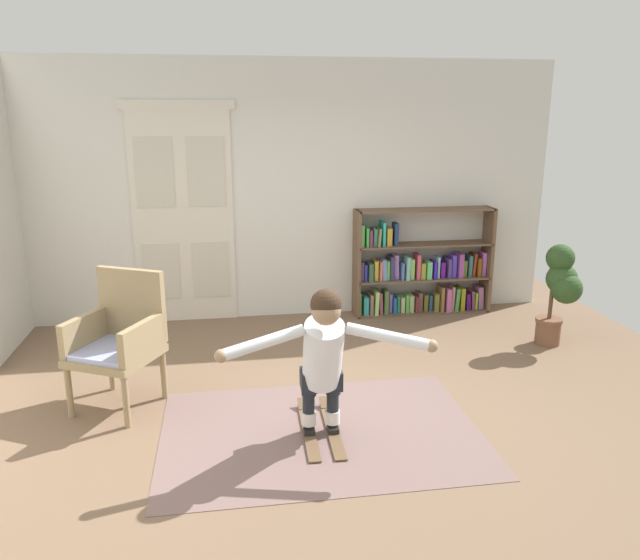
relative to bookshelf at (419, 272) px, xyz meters
name	(u,v)px	position (x,y,z in m)	size (l,w,h in m)	color
ground_plane	(334,415)	(-1.45, -2.39, -0.50)	(7.20, 7.20, 0.00)	brown
back_wall	(294,191)	(-1.45, 0.21, 0.95)	(6.00, 0.10, 2.90)	silver
double_door	(183,214)	(-2.69, 0.15, 0.73)	(1.22, 0.05, 2.45)	beige
rug	(321,432)	(-1.59, -2.65, -0.49)	(2.38, 1.66, 0.01)	#745B56
bookshelf	(419,272)	(0.00, 0.00, 0.00)	(1.64, 0.30, 1.25)	brown
wicker_chair	(120,337)	(-3.11, -1.92, 0.09)	(0.81, 0.81, 1.10)	#937E58
potted_plant	(560,288)	(1.08, -1.23, 0.11)	(0.39, 0.42, 1.05)	brown
skis_pair	(320,428)	(-1.59, -2.62, -0.47)	(0.29, 0.88, 0.07)	brown
person_skier	(323,352)	(-1.60, -2.80, 0.21)	(1.48, 0.57, 1.13)	white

